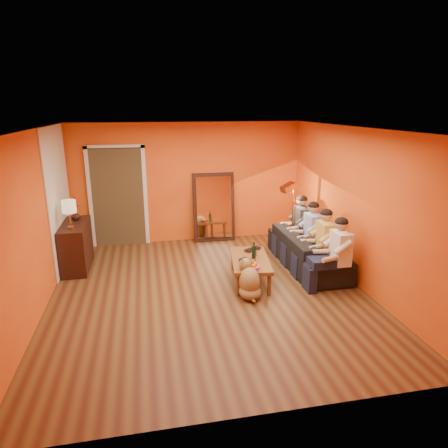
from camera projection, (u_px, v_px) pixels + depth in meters
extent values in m
cube|color=brown|center=(209.00, 292.00, 6.50)|extent=(5.00, 5.50, 0.00)
cube|color=white|center=(207.00, 129.00, 5.76)|extent=(5.00, 5.50, 0.00)
cube|color=orange|center=(188.00, 183.00, 8.72)|extent=(5.00, 0.00, 2.60)
cube|color=orange|center=(34.00, 225.00, 5.66)|extent=(0.00, 5.50, 2.60)
cube|color=orange|center=(357.00, 208.00, 6.61)|extent=(0.00, 5.50, 2.60)
cube|color=white|center=(59.00, 198.00, 7.31)|extent=(0.02, 1.90, 2.58)
cube|color=#3F2D19|center=(118.00, 196.00, 8.58)|extent=(1.06, 0.30, 2.10)
cube|color=white|center=(90.00, 199.00, 8.36)|extent=(0.08, 0.06, 2.20)
cube|color=white|center=(145.00, 196.00, 8.58)|extent=(0.08, 0.06, 2.20)
cube|color=white|center=(114.00, 147.00, 8.16)|extent=(1.22, 0.06, 0.08)
cube|color=black|center=(214.00, 207.00, 8.86)|extent=(0.92, 0.27, 1.51)
cube|color=white|center=(214.00, 208.00, 8.83)|extent=(0.78, 0.21, 1.35)
cube|color=black|center=(77.00, 246.00, 7.42)|extent=(0.44, 1.18, 0.85)
imported|color=black|center=(307.00, 250.00, 7.50)|extent=(2.19, 0.86, 0.64)
cylinder|color=black|center=(254.00, 251.00, 6.72)|extent=(0.07, 0.07, 0.31)
imported|color=#B27F3F|center=(255.00, 253.00, 6.93)|extent=(0.10, 0.10, 0.08)
imported|color=black|center=(255.00, 250.00, 7.17)|extent=(0.42, 0.38, 0.03)
imported|color=black|center=(243.00, 263.00, 6.58)|extent=(0.24, 0.27, 0.02)
imported|color=red|center=(243.00, 262.00, 6.59)|extent=(0.26, 0.30, 0.02)
imported|color=black|center=(243.00, 261.00, 6.56)|extent=(0.24, 0.26, 0.02)
imported|color=black|center=(76.00, 216.00, 7.50)|extent=(0.17, 0.17, 0.18)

